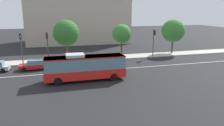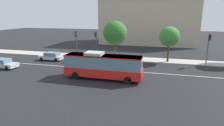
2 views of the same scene
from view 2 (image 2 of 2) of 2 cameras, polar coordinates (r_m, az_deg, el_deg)
ground_plane at (r=27.72m, az=0.98°, el=-2.26°), size 160.00×160.00×0.00m
sidewalk_kerb at (r=35.06m, az=3.95°, el=1.41°), size 80.00×3.47×0.14m
lane_centre_line at (r=27.72m, az=0.98°, el=-2.25°), size 76.00×0.16×0.01m
transit_bus at (r=23.62m, az=-2.75°, el=-0.69°), size 10.03×2.63×3.46m
sedan_red at (r=32.58m, az=-9.78°, el=1.40°), size 4.52×1.85×1.46m
sedan_silver at (r=33.45m, az=-30.72°, el=-0.12°), size 4.54×1.90×1.46m
sedan_silver_ahead at (r=35.59m, az=-18.20°, el=1.99°), size 4.55×1.93×1.46m
traffic_light_near_corner at (r=35.96m, az=-10.98°, el=7.17°), size 0.34×0.62×5.20m
traffic_light_mid_block at (r=34.32m, az=-4.97°, el=7.04°), size 0.34×0.62×5.20m
traffic_light_far_corner at (r=33.35m, az=27.70°, el=5.21°), size 0.35×0.62×5.20m
street_tree_kerbside_left at (r=33.06m, az=17.28°, el=7.75°), size 3.43×3.43×6.22m
street_tree_kerbside_centre at (r=35.06m, az=0.97°, el=9.28°), size 4.51×4.51×7.07m
office_block_background at (r=55.91m, az=11.17°, el=13.02°), size 26.43×13.75×13.60m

